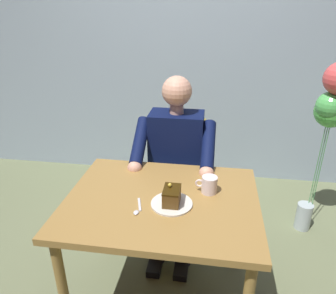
# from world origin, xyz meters

# --- Properties ---
(cafe_rear_panel) EXTENTS (6.40, 0.12, 3.00)m
(cafe_rear_panel) POSITION_xyz_m (0.00, -1.66, 1.50)
(cafe_rear_panel) COLOR #99ACBE
(cafe_rear_panel) RESTS_ON ground
(dining_table) EXTENTS (1.00, 0.79, 0.72)m
(dining_table) POSITION_xyz_m (0.00, 0.00, 0.63)
(dining_table) COLOR olive
(dining_table) RESTS_ON ground
(chair) EXTENTS (0.42, 0.42, 0.88)m
(chair) POSITION_xyz_m (0.00, -0.69, 0.48)
(chair) COLOR olive
(chair) RESTS_ON ground
(seated_person) EXTENTS (0.53, 0.58, 1.23)m
(seated_person) POSITION_xyz_m (0.00, -0.52, 0.64)
(seated_person) COLOR #0A1339
(seated_person) RESTS_ON ground
(dessert_plate) EXTENTS (0.21, 0.21, 0.01)m
(dessert_plate) POSITION_xyz_m (-0.06, 0.05, 0.72)
(dessert_plate) COLOR silver
(dessert_plate) RESTS_ON dining_table
(cake_slice) EXTENTS (0.08, 0.12, 0.10)m
(cake_slice) POSITION_xyz_m (-0.06, 0.05, 0.77)
(cake_slice) COLOR #543917
(cake_slice) RESTS_ON dessert_plate
(coffee_cup) EXTENTS (0.12, 0.08, 0.09)m
(coffee_cup) POSITION_xyz_m (-0.24, -0.10, 0.77)
(coffee_cup) COLOR silver
(coffee_cup) RESTS_ON dining_table
(dessert_spoon) EXTENTS (0.04, 0.14, 0.01)m
(dessert_spoon) POSITION_xyz_m (0.10, 0.11, 0.72)
(dessert_spoon) COLOR silver
(dessert_spoon) RESTS_ON dining_table
(balloon_display) EXTENTS (0.24, 0.28, 1.31)m
(balloon_display) POSITION_xyz_m (-1.04, -0.85, 0.97)
(balloon_display) COLOR #B2C1C6
(balloon_display) RESTS_ON ground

